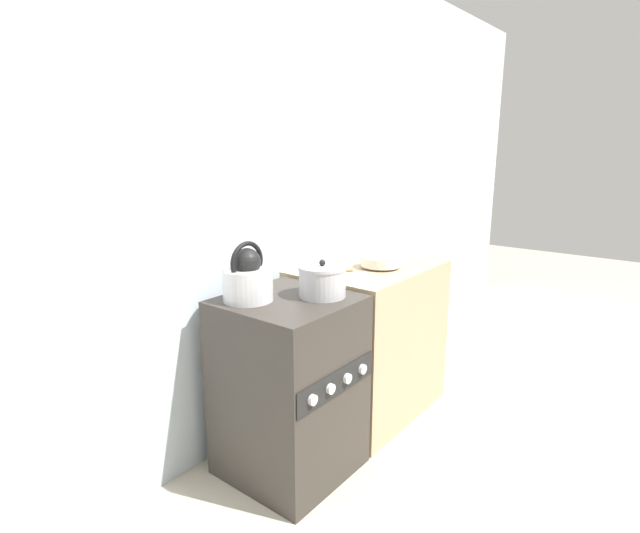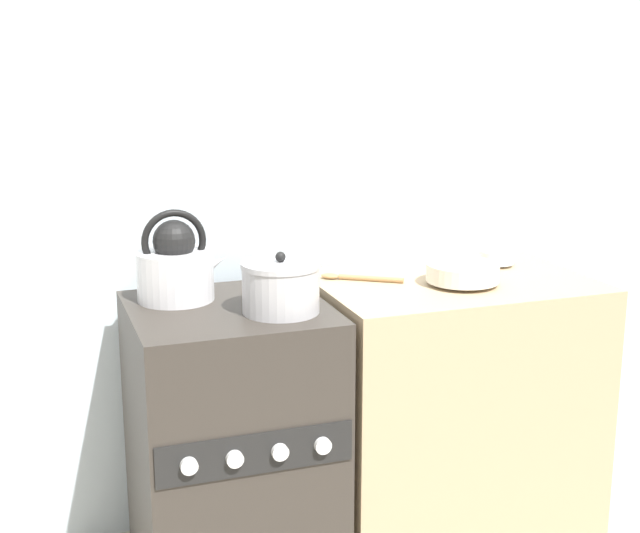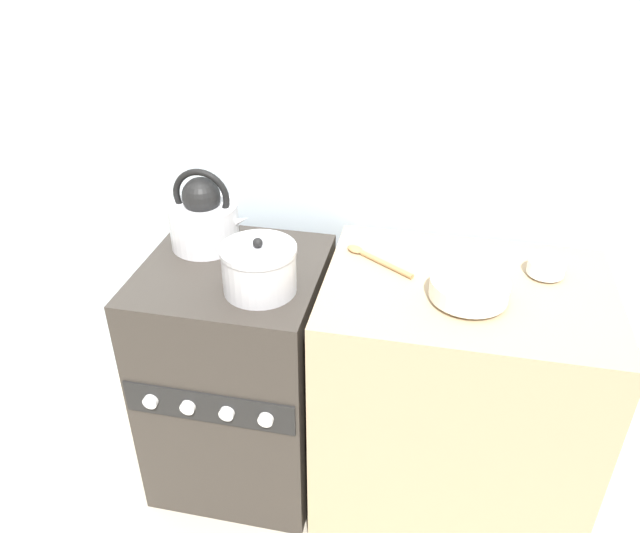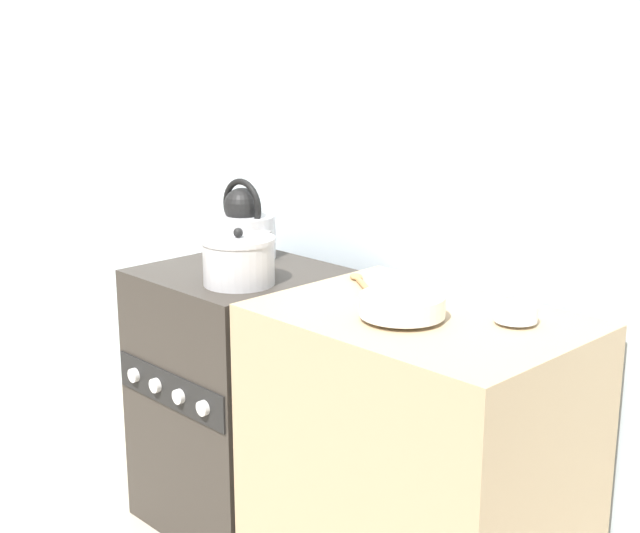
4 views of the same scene
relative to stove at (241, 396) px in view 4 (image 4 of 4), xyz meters
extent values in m
cube|color=silver|center=(0.00, 0.39, 0.84)|extent=(7.00, 0.06, 2.50)
cube|color=#332D28|center=(0.00, 0.00, 0.00)|extent=(0.54, 0.53, 0.83)
cube|color=black|center=(0.00, -0.27, 0.10)|extent=(0.52, 0.01, 0.11)
cylinder|color=silver|center=(-0.18, -0.28, 0.10)|extent=(0.04, 0.02, 0.04)
cylinder|color=silver|center=(-0.06, -0.28, 0.10)|extent=(0.04, 0.02, 0.04)
cylinder|color=silver|center=(0.06, -0.28, 0.10)|extent=(0.04, 0.02, 0.04)
cylinder|color=silver|center=(0.18, -0.28, 0.10)|extent=(0.04, 0.02, 0.04)
cube|color=tan|center=(0.70, 0.03, 0.01)|extent=(0.81, 0.58, 0.84)
cylinder|color=silver|center=(-0.12, 0.12, 0.48)|extent=(0.21, 0.21, 0.14)
sphere|color=black|center=(-0.12, 0.12, 0.58)|extent=(0.12, 0.12, 0.12)
torus|color=black|center=(-0.12, 0.12, 0.58)|extent=(0.18, 0.02, 0.18)
cone|color=silver|center=(-0.02, 0.12, 0.50)|extent=(0.11, 0.05, 0.08)
cylinder|color=#B2B2B7|center=(0.12, -0.10, 0.47)|extent=(0.21, 0.21, 0.12)
cylinder|color=#B2B2B7|center=(0.12, -0.10, 0.54)|extent=(0.21, 0.21, 0.01)
sphere|color=black|center=(0.12, -0.10, 0.56)|extent=(0.03, 0.03, 0.03)
cylinder|color=beige|center=(0.69, -0.04, 0.43)|extent=(0.10, 0.10, 0.01)
cylinder|color=beige|center=(0.69, -0.04, 0.46)|extent=(0.21, 0.21, 0.05)
cylinder|color=white|center=(0.91, 0.13, 0.43)|extent=(0.05, 0.05, 0.01)
cylinder|color=white|center=(0.91, 0.13, 0.45)|extent=(0.11, 0.11, 0.04)
cylinder|color=#A37A4C|center=(0.46, 0.08, 0.43)|extent=(0.17, 0.12, 0.02)
ellipsoid|color=#A37A4C|center=(0.35, 0.15, 0.43)|extent=(0.07, 0.06, 0.02)
camera|label=1|loc=(-1.54, -1.39, 1.05)|focal=28.00mm
camera|label=2|loc=(-0.54, -2.28, 1.10)|focal=50.00mm
camera|label=3|loc=(0.59, -1.49, 1.39)|focal=35.00mm
camera|label=4|loc=(2.06, -1.66, 1.10)|focal=50.00mm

